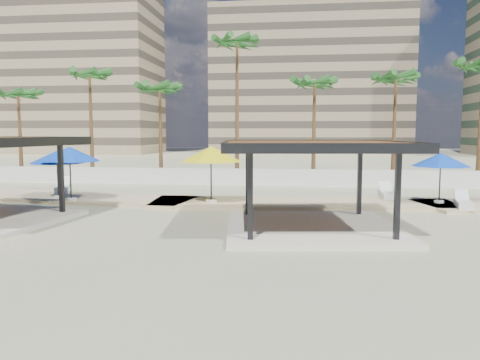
% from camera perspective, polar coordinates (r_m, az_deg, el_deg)
% --- Properties ---
extents(ground, '(200.00, 200.00, 0.00)m').
position_cam_1_polar(ground, '(18.45, 1.49, -6.18)').
color(ground, tan).
rests_on(ground, ground).
extents(promenade, '(44.45, 7.97, 0.24)m').
position_cam_1_polar(promenade, '(25.92, 7.51, -2.63)').
color(promenade, '#C6B284').
rests_on(promenade, ground).
extents(boundary_wall, '(56.00, 0.30, 1.20)m').
position_cam_1_polar(boundary_wall, '(34.17, 4.02, 0.34)').
color(boundary_wall, silver).
rests_on(boundary_wall, ground).
extents(building_west, '(34.00, 16.00, 32.40)m').
position_cam_1_polar(building_west, '(97.12, -20.38, 12.18)').
color(building_west, '#937F60').
rests_on(building_west, ground).
extents(building_mid, '(38.00, 16.00, 30.40)m').
position_cam_1_polar(building_mid, '(96.57, 8.40, 11.92)').
color(building_mid, '#847259').
rests_on(building_mid, ground).
extents(pavilion_central, '(7.69, 7.69, 3.50)m').
position_cam_1_polar(pavilion_central, '(18.48, 8.83, 0.32)').
color(pavilion_central, beige).
rests_on(pavilion_central, ground).
extents(umbrella_a, '(3.63, 3.63, 2.90)m').
position_cam_1_polar(umbrella_a, '(26.69, -20.06, 2.96)').
color(umbrella_a, beige).
rests_on(umbrella_a, promenade).
extents(umbrella_b, '(4.09, 4.09, 2.95)m').
position_cam_1_polar(umbrella_b, '(24.38, -3.56, 3.16)').
color(umbrella_b, beige).
rests_on(umbrella_b, promenade).
extents(umbrella_d, '(3.83, 3.83, 2.61)m').
position_cam_1_polar(umbrella_d, '(26.37, 23.28, 2.27)').
color(umbrella_d, beige).
rests_on(umbrella_d, promenade).
extents(umbrella_f, '(3.79, 3.79, 2.65)m').
position_cam_1_polar(umbrella_f, '(28.16, -21.42, 2.60)').
color(umbrella_f, beige).
rests_on(umbrella_f, promenade).
extents(lounger_a, '(1.58, 2.40, 0.87)m').
position_cam_1_polar(lounger_a, '(30.98, -20.84, -0.97)').
color(lounger_a, silver).
rests_on(lounger_a, promenade).
extents(lounger_b, '(1.01, 2.12, 0.77)m').
position_cam_1_polar(lounger_b, '(25.42, 25.60, -2.61)').
color(lounger_b, silver).
rests_on(lounger_b, promenade).
extents(lounger_c, '(0.74, 2.19, 0.82)m').
position_cam_1_polar(lounger_c, '(27.70, 17.50, -1.64)').
color(lounger_c, silver).
rests_on(lounger_c, promenade).
extents(palm_a, '(3.00, 3.00, 7.80)m').
position_cam_1_polar(palm_a, '(42.89, -25.42, 9.10)').
color(palm_a, brown).
rests_on(palm_a, ground).
extents(palm_b, '(3.00, 3.00, 9.36)m').
position_cam_1_polar(palm_b, '(40.53, -17.86, 11.68)').
color(palm_b, brown).
rests_on(palm_b, ground).
extents(palm_c, '(3.00, 3.00, 8.10)m').
position_cam_1_polar(palm_c, '(37.76, -9.75, 10.52)').
color(palm_c, brown).
rests_on(palm_c, ground).
extents(palm_d, '(3.00, 3.00, 11.69)m').
position_cam_1_polar(palm_d, '(37.74, -0.37, 15.75)').
color(palm_d, brown).
rests_on(palm_d, ground).
extents(palm_e, '(3.00, 3.00, 8.41)m').
position_cam_1_polar(palm_e, '(36.56, 9.08, 11.16)').
color(palm_e, brown).
rests_on(palm_e, ground).
extents(palm_f, '(3.00, 3.00, 8.69)m').
position_cam_1_polar(palm_f, '(37.48, 18.46, 11.20)').
color(palm_f, brown).
rests_on(palm_f, ground).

